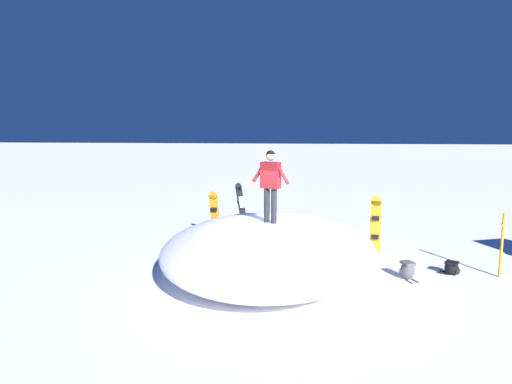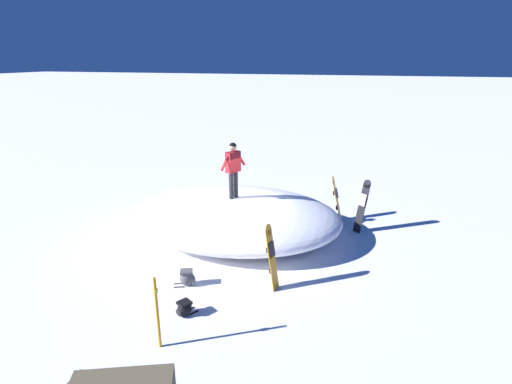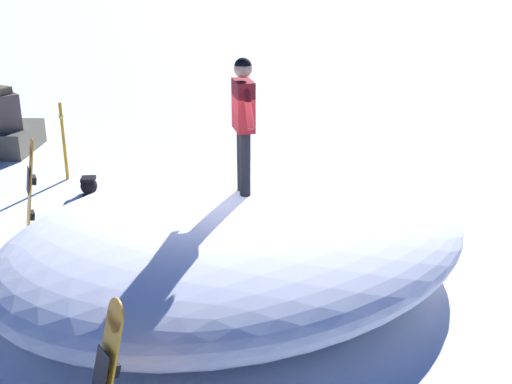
% 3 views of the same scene
% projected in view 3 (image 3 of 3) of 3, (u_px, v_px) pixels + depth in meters
% --- Properties ---
extents(ground, '(240.00, 240.00, 0.00)m').
position_uv_depth(ground, '(225.00, 264.00, 9.15)').
color(ground, white).
extents(snow_mound, '(6.86, 5.33, 1.23)m').
position_uv_depth(snow_mound, '(243.00, 236.00, 8.57)').
color(snow_mound, white).
rests_on(snow_mound, ground).
extents(snowboarder_standing, '(0.51, 0.99, 1.75)m').
position_uv_depth(snowboarder_standing, '(243.00, 114.00, 8.04)').
color(snowboarder_standing, black).
rests_on(snowboarder_standing, snow_mound).
extents(snowboard_tertiary_upright, '(0.34, 0.35, 1.68)m').
position_uv_depth(snowboard_tertiary_upright, '(30.00, 191.00, 9.49)').
color(snowboard_tertiary_upright, orange).
rests_on(snowboard_tertiary_upright, ground).
extents(backpack_near, '(0.58, 0.43, 0.43)m').
position_uv_depth(backpack_near, '(140.00, 194.00, 11.23)').
color(backpack_near, '#4C4C51').
rests_on(backpack_near, ground).
extents(backpack_far, '(0.45, 0.52, 0.33)m').
position_uv_depth(backpack_far, '(89.00, 185.00, 11.82)').
color(backpack_far, black).
rests_on(backpack_far, ground).
extents(trail_marker_pole, '(0.10, 0.10, 1.54)m').
position_uv_depth(trail_marker_pole, '(64.00, 139.00, 12.41)').
color(trail_marker_pole, orange).
rests_on(trail_marker_pole, ground).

